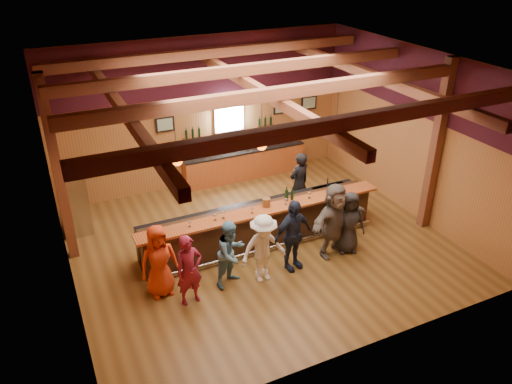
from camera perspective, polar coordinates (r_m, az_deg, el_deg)
room at (r=11.30m, az=0.53°, el=7.88°), size 9.04×9.00×4.52m
bar_counter at (r=12.55m, az=0.36°, el=-3.63°), size 6.30×1.07×1.11m
back_bar_cabinet at (r=15.88m, az=-1.31°, el=3.24°), size 4.00×0.52×0.95m
window at (r=15.35m, az=-3.10°, el=8.65°), size 0.95×0.09×0.95m
framed_pictures at (r=15.65m, az=-0.12°, el=9.26°), size 5.35×0.05×0.45m
wine_shelves at (r=15.44m, az=-2.97°, el=7.07°), size 3.00×0.18×0.30m
pendant_lights at (r=11.43m, az=0.64°, el=5.41°), size 4.24×0.24×1.37m
stainless_fridge at (r=13.60m, az=-20.17°, el=-1.01°), size 0.70×0.70×1.80m
customer_orange at (r=10.86m, az=-11.04°, el=-7.72°), size 0.85×0.57×1.68m
customer_redvest at (r=10.55m, az=-7.64°, el=-8.84°), size 0.63×0.46×1.61m
customer_denim at (r=11.00m, az=-2.86°, el=-6.99°), size 0.94×0.85×1.58m
customer_white at (r=11.05m, az=0.85°, el=-6.50°), size 1.09×0.64×1.66m
customer_navy at (r=11.43m, az=4.20°, el=-4.95°), size 1.11×0.63×1.78m
customer_brown at (r=12.01m, az=8.95°, el=-3.20°), size 1.83×0.97×1.88m
customer_dark at (r=12.27m, az=10.58°, el=-3.44°), size 0.89×0.71×1.59m
bartender at (r=13.73m, az=4.94°, el=0.99°), size 0.73×0.57×1.79m
ice_bucket at (r=12.06m, az=1.18°, el=-1.19°), size 0.20×0.20×0.22m
bottle_a at (r=12.32m, az=3.51°, el=-0.38°), size 0.08×0.08×0.38m
bottle_b at (r=12.39m, az=4.15°, el=-0.32°), size 0.07×0.07×0.33m
glass_a at (r=11.15m, az=-11.50°, el=-4.27°), size 0.08×0.08×0.19m
glass_b at (r=11.34m, az=-7.61°, el=-3.43°), size 0.07×0.07×0.17m
glass_c at (r=11.50m, az=-4.71°, el=-2.70°), size 0.08×0.08×0.18m
glass_d at (r=11.56m, az=-3.78°, el=-2.41°), size 0.09×0.09×0.20m
glass_e at (r=11.77m, az=-0.44°, el=-1.92°), size 0.07×0.07×0.16m
glass_f at (r=12.16m, az=3.43°, el=-0.92°), size 0.07×0.07×0.17m
glass_g at (r=12.49m, az=6.15°, el=-0.16°), size 0.08×0.08×0.18m
glass_h at (r=12.73m, az=8.53°, el=0.25°), size 0.08×0.08×0.19m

